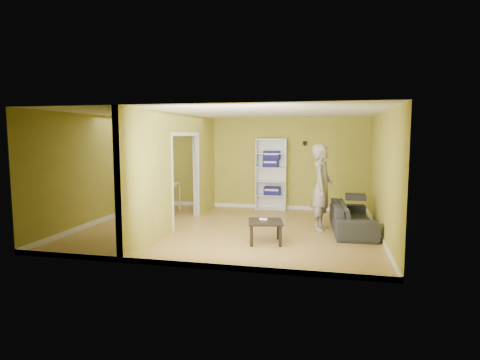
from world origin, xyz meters
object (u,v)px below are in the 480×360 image
Objects in this scene: person at (322,180)px; bookshelf at (272,174)px; coffee_table at (265,224)px; chair_left at (129,194)px; chair_far at (163,194)px; sofa at (352,213)px; dining_table at (154,186)px; chair_near at (145,200)px.

bookshelf is at bearing 40.93° from person.
bookshelf is at bearing 96.14° from coffee_table.
chair_left is 1.17× the size of chair_far.
sofa is 0.98m from person.
coffee_table is 0.64× the size of chair_left.
chair_far is at bearing 139.75° from coffee_table.
chair_far is at bearing 117.87° from chair_left.
coffee_table is at bearing 50.21° from chair_left.
bookshelf is 1.54× the size of dining_table.
chair_near is at bearing -146.95° from bookshelf.
sofa is at bearing -46.75° from bookshelf.
person reaches higher than bookshelf.
coffee_table is 3.75m from chair_near.
person reaches higher than chair_near.
person is 2.56× the size of chair_far.
chair_near is 1.22m from chair_far.
person is 1.72× the size of dining_table.
bookshelf is at bearing 21.30° from chair_near.
chair_near is at bearing 153.52° from coffee_table.
coffee_table is (-1.72, -1.36, -0.04)m from sofa.
chair_near is (0.79, -0.63, -0.06)m from chair_left.
bookshelf is 3.16m from chair_far.
sofa is at bearing 70.11° from chair_left.
chair_far is (-0.01, 0.60, -0.30)m from dining_table.
coffee_table is (-1.05, -1.36, -0.76)m from person.
person is 4.57m from dining_table.
coffee_table is 0.75× the size of chair_far.
person is 3.42× the size of coffee_table.
person is at bearing 162.67° from chair_far.
chair_far is (-3.41, 2.89, 0.07)m from coffee_table.
bookshelf is 1.95× the size of chair_left.
chair_near is 1.04× the size of chair_far.
dining_table is at bearing 92.09° from chair_far.
dining_table is at bearing 146.12° from coffee_table.
sofa and dining_table have the same top height.
coffee_table is 0.72× the size of chair_near.
chair_left is at bearing 88.00° from person.
chair_near reaches higher than dining_table.
person is at bearing -57.30° from bookshelf.
bookshelf is 2.19× the size of chair_near.
person reaches higher than chair_far.
person is at bearing -15.76° from chair_near.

